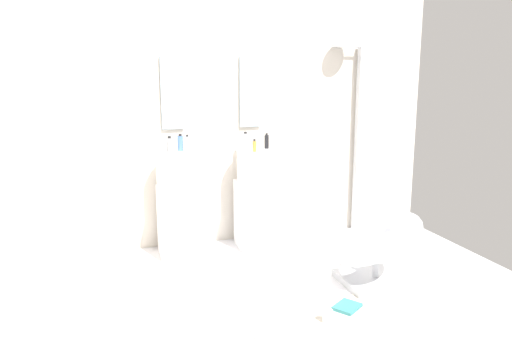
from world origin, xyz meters
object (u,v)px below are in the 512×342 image
Objects in this scene: pedestal_sink_left at (179,204)px; soap_bottle_white at (246,141)px; lounge_chair at (377,244)px; soap_bottle_amber at (255,146)px; soap_bottle_black at (267,141)px; magazine_teal at (347,307)px; soap_bottle_grey at (170,146)px; soap_bottle_blue at (180,143)px; coffee_mug at (328,316)px; soap_bottle_clear at (187,144)px; pedestal_sink_right at (257,198)px; shower_column at (361,135)px.

soap_bottle_white is (0.70, 0.11, 0.58)m from pedestal_sink_left.
lounge_chair is 1.47m from soap_bottle_amber.
lounge_chair is (1.48, -1.17, -0.16)m from pedestal_sink_left.
soap_bottle_black is (-0.58, 1.20, 0.73)m from lounge_chair.
soap_bottle_grey is (-1.12, 1.42, 1.07)m from magazine_teal.
soap_bottle_black is 0.86m from soap_bottle_blue.
pedestal_sink_left is 0.60m from soap_bottle_grey.
lounge_chair reaches higher than coffee_mug.
coffee_mug is at bearing -86.76° from soap_bottle_white.
soap_bottle_white is at bearing 2.76° from soap_bottle_clear.
pedestal_sink_left is 6.65× the size of soap_bottle_white.
soap_bottle_grey is at bearing -173.12° from pedestal_sink_right.
soap_bottle_amber is (-0.75, 1.04, 0.71)m from lounge_chair.
lounge_chair is 6.85× the size of soap_bottle_black.
coffee_mug is 2.00m from soap_bottle_black.
pedestal_sink_left reaches higher than lounge_chair.
soap_bottle_clear is (-0.93, 1.61, 1.06)m from magazine_teal.
magazine_teal is at bearing -55.97° from pedestal_sink_left.
soap_bottle_amber reaches higher than magazine_teal.
magazine_teal is 1.24× the size of soap_bottle_blue.
pedestal_sink_right is at bearing 120.35° from lounge_chair.
soap_bottle_black is (0.10, 1.71, 1.02)m from coffee_mug.
soap_bottle_white is at bearing 15.25° from soap_bottle_grey.
soap_bottle_grey reaches higher than magazine_teal.
soap_bottle_grey is 1.06× the size of soap_bottle_white.
soap_bottle_white reaches higher than pedestal_sink_right.
coffee_mug is at bearing -60.64° from soap_bottle_grey.
soap_bottle_black is at bearing -7.09° from soap_bottle_blue.
magazine_teal is at bearing -85.07° from soap_bottle_black.
pedestal_sink_left is 1.05× the size of lounge_chair.
soap_bottle_clear is at bearing -177.24° from soap_bottle_white.
shower_column is at bearing 56.59° from coffee_mug.
coffee_mug is at bearing -89.70° from pedestal_sink_right.
lounge_chair is at bearing -42.37° from soap_bottle_clear.
soap_bottle_white reaches higher than soap_bottle_amber.
soap_bottle_grey reaches higher than soap_bottle_black.
soap_bottle_blue is at bearing 137.56° from lounge_chair.
soap_bottle_clear is at bearing -176.16° from shower_column.
magazine_teal is 2.10m from soap_bottle_grey.
magazine_teal is at bearing -77.49° from soap_bottle_amber.
shower_column is at bearing 14.46° from soap_bottle_amber.
soap_bottle_clear is (-1.37, 1.25, 0.73)m from lounge_chair.
pedestal_sink_left is 1.92m from coffee_mug.
magazine_teal is 2.17× the size of coffee_mug.
soap_bottle_white is (-0.78, 1.28, 0.74)m from lounge_chair.
soap_bottle_black is 0.87× the size of soap_bottle_grey.
pedestal_sink_right is 9.08× the size of soap_bottle_amber.
shower_column reaches higher than soap_bottle_black.
soap_bottle_grey is 0.81m from soap_bottle_white.
soap_bottle_amber is at bearing -21.76° from soap_bottle_blue.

